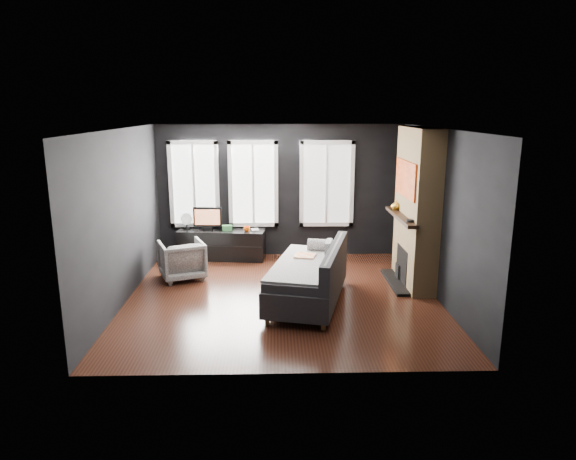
{
  "coord_description": "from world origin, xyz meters",
  "views": [
    {
      "loc": [
        -0.12,
        -7.91,
        3.01
      ],
      "look_at": [
        0.1,
        0.3,
        1.05
      ],
      "focal_mm": 32.0,
      "sensor_mm": 36.0,
      "label": 1
    }
  ],
  "objects_px": {
    "monitor": "(208,217)",
    "mug": "(247,228)",
    "mantel_vase": "(396,205)",
    "media_console": "(222,244)",
    "armchair": "(182,258)",
    "sofa": "(308,274)",
    "book": "(251,225)"
  },
  "relations": [
    {
      "from": "monitor",
      "to": "mug",
      "type": "distance_m",
      "value": 0.85
    },
    {
      "from": "media_console",
      "to": "mug",
      "type": "bearing_deg",
      "value": -9.25
    },
    {
      "from": "armchair",
      "to": "sofa",
      "type": "bearing_deg",
      "value": 128.77
    },
    {
      "from": "mantel_vase",
      "to": "armchair",
      "type": "bearing_deg",
      "value": -178.97
    },
    {
      "from": "mug",
      "to": "book",
      "type": "relative_size",
      "value": 0.63
    },
    {
      "from": "book",
      "to": "mantel_vase",
      "type": "height_order",
      "value": "mantel_vase"
    },
    {
      "from": "mug",
      "to": "book",
      "type": "distance_m",
      "value": 0.15
    },
    {
      "from": "monitor",
      "to": "mug",
      "type": "relative_size",
      "value": 4.61
    },
    {
      "from": "book",
      "to": "sofa",
      "type": "bearing_deg",
      "value": -68.06
    },
    {
      "from": "sofa",
      "to": "mantel_vase",
      "type": "xyz_separation_m",
      "value": [
        1.65,
        1.3,
        0.84
      ]
    },
    {
      "from": "armchair",
      "to": "mug",
      "type": "distance_m",
      "value": 1.6
    },
    {
      "from": "monitor",
      "to": "mug",
      "type": "height_order",
      "value": "monitor"
    },
    {
      "from": "mantel_vase",
      "to": "media_console",
      "type": "bearing_deg",
      "value": 159.89
    },
    {
      "from": "armchair",
      "to": "monitor",
      "type": "height_order",
      "value": "monitor"
    },
    {
      "from": "sofa",
      "to": "media_console",
      "type": "height_order",
      "value": "sofa"
    },
    {
      "from": "sofa",
      "to": "mug",
      "type": "height_order",
      "value": "sofa"
    },
    {
      "from": "monitor",
      "to": "mantel_vase",
      "type": "distance_m",
      "value": 3.76
    },
    {
      "from": "sofa",
      "to": "armchair",
      "type": "height_order",
      "value": "sofa"
    },
    {
      "from": "book",
      "to": "mantel_vase",
      "type": "distance_m",
      "value": 2.95
    },
    {
      "from": "media_console",
      "to": "mantel_vase",
      "type": "relative_size",
      "value": 9.73
    },
    {
      "from": "media_console",
      "to": "monitor",
      "type": "distance_m",
      "value": 0.63
    },
    {
      "from": "book",
      "to": "media_console",
      "type": "bearing_deg",
      "value": 177.24
    },
    {
      "from": "sofa",
      "to": "book",
      "type": "distance_m",
      "value": 2.66
    },
    {
      "from": "monitor",
      "to": "mug",
      "type": "xyz_separation_m",
      "value": [
        0.8,
        -0.18,
        -0.2
      ]
    },
    {
      "from": "media_console",
      "to": "mug",
      "type": "height_order",
      "value": "mug"
    },
    {
      "from": "monitor",
      "to": "mantel_vase",
      "type": "bearing_deg",
      "value": -16.47
    },
    {
      "from": "book",
      "to": "mantel_vase",
      "type": "bearing_deg",
      "value": -23.71
    },
    {
      "from": "armchair",
      "to": "mantel_vase",
      "type": "bearing_deg",
      "value": 159.12
    },
    {
      "from": "sofa",
      "to": "mug",
      "type": "xyz_separation_m",
      "value": [
        -1.07,
        2.34,
        0.19
      ]
    },
    {
      "from": "sofa",
      "to": "monitor",
      "type": "bearing_deg",
      "value": 140.69
    },
    {
      "from": "sofa",
      "to": "mug",
      "type": "bearing_deg",
      "value": 128.73
    },
    {
      "from": "media_console",
      "to": "monitor",
      "type": "bearing_deg",
      "value": 178.37
    }
  ]
}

